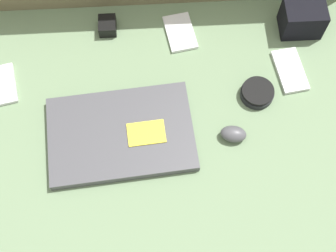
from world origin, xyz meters
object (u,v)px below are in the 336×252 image
computer_mouse (233,134)px  charger_brick (107,26)px  laptop (121,134)px  speaker_puck (257,93)px  phone_black (180,32)px  phone_small (2,85)px  camera_pouch (302,19)px  phone_silver (290,70)px

computer_mouse → charger_brick: size_ratio=1.26×
computer_mouse → charger_brick: (-0.30, 0.33, -0.00)m
laptop → speaker_puck: 0.36m
phone_black → phone_small: bearing=-173.5°
phone_small → camera_pouch: 0.80m
speaker_puck → phone_black: 0.27m
laptop → camera_pouch: 0.56m
computer_mouse → phone_black: size_ratio=0.55×
phone_small → camera_pouch: bearing=-1.9°
laptop → computer_mouse: size_ratio=5.27×
laptop → phone_silver: 0.47m
computer_mouse → phone_silver: computer_mouse is taller
phone_small → charger_brick: 0.31m
speaker_puck → charger_brick: (-0.37, 0.22, 0.00)m
phone_silver → camera_pouch: bearing=63.0°
phone_silver → camera_pouch: (0.05, 0.13, 0.04)m
laptop → speaker_puck: (0.34, 0.09, 0.00)m
camera_pouch → phone_silver: bearing=-108.9°
laptop → phone_black: bearing=56.1°
speaker_puck → computer_mouse: bearing=-123.7°
computer_mouse → speaker_puck: (0.07, 0.11, -0.00)m
laptop → phone_silver: laptop is taller
speaker_puck → phone_silver: bearing=34.0°
phone_silver → charger_brick: (-0.47, 0.16, 0.01)m
camera_pouch → charger_brick: (-0.51, 0.03, -0.03)m
laptop → charger_brick: (-0.03, 0.31, 0.00)m
phone_black → camera_pouch: size_ratio=1.17×
phone_black → camera_pouch: (0.32, -0.00, 0.04)m
speaker_puck → phone_small: 0.65m
laptop → speaker_puck: same height
camera_pouch → charger_brick: 0.52m
phone_black → camera_pouch: 0.32m
computer_mouse → speaker_puck: bearing=67.4°
laptop → camera_pouch: camera_pouch is taller
computer_mouse → speaker_puck: 0.13m
charger_brick → phone_small: bearing=-149.5°
phone_black → charger_brick: size_ratio=2.28×
speaker_puck → camera_pouch: bearing=54.5°
laptop → phone_black: 0.33m
computer_mouse → camera_pouch: 0.37m
computer_mouse → laptop: bearing=-172.6°
speaker_puck → phone_black: size_ratio=0.67×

